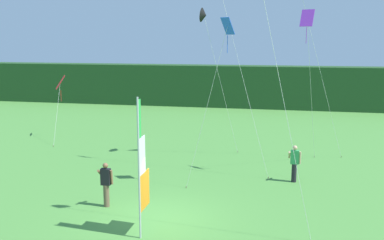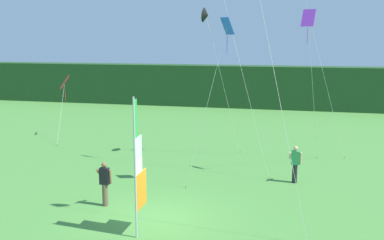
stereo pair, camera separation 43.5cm
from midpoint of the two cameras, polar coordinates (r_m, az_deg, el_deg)
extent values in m
plane|color=#478438|center=(16.22, -5.27, -12.41)|extent=(120.00, 120.00, 0.00)
cube|color=#1E421E|center=(41.55, 5.58, 4.32)|extent=(80.00, 2.40, 3.82)
cylinder|color=#B7B7BC|center=(14.01, -7.70, -6.31)|extent=(0.06, 0.06, 4.54)
cube|color=orange|center=(14.73, -6.95, -8.91)|extent=(0.02, 0.97, 1.21)
cube|color=white|center=(14.21, -7.29, -4.54)|extent=(0.02, 0.60, 1.21)
cube|color=green|center=(13.78, -7.65, 0.15)|extent=(0.02, 0.23, 1.21)
cylinder|color=black|center=(20.30, 12.33, -6.63)|extent=(0.22, 0.22, 0.83)
cube|color=#2D8E4C|center=(20.10, 12.41, -4.67)|extent=(0.36, 0.20, 0.61)
sphere|color=tan|center=(20.00, 12.46, -3.49)|extent=(0.20, 0.20, 0.20)
cylinder|color=tan|center=(20.14, 11.76, -4.39)|extent=(0.09, 0.48, 0.42)
cylinder|color=tan|center=(20.12, 13.07, -4.74)|extent=(0.09, 0.14, 0.56)
cylinder|color=brown|center=(17.39, -11.62, -9.47)|extent=(0.22, 0.22, 0.85)
cube|color=black|center=(17.15, -11.71, -7.13)|extent=(0.36, 0.20, 0.64)
sphere|color=brown|center=(17.03, -11.77, -5.73)|extent=(0.20, 0.20, 0.20)
cylinder|color=brown|center=(17.27, -12.35, -6.72)|extent=(0.09, 0.48, 0.42)
cylinder|color=brown|center=(17.07, -10.99, -7.21)|extent=(0.09, 0.14, 0.56)
cylinder|color=brown|center=(24.75, 14.93, -4.55)|extent=(0.03, 0.03, 0.08)
cylinder|color=silver|center=(22.23, 14.48, 3.09)|extent=(0.88, 3.75, 7.15)
cube|color=purple|center=(20.20, 13.93, 12.58)|extent=(0.63, 0.48, 0.73)
cylinder|color=purple|center=(20.18, 13.83, 10.48)|extent=(0.02, 0.02, 0.70)
cylinder|color=brown|center=(20.65, 9.16, -7.31)|extent=(0.03, 0.03, 0.08)
cylinder|color=silver|center=(20.34, 5.55, 6.80)|extent=(2.90, 1.03, 10.03)
cylinder|color=silver|center=(13.63, 10.35, 4.56)|extent=(2.27, 0.37, 9.86)
cylinder|color=brown|center=(25.14, 18.11, -4.49)|extent=(0.03, 0.03, 0.08)
cylinder|color=silver|center=(23.36, 14.98, 8.59)|extent=(3.37, 1.73, 11.37)
cylinder|color=brown|center=(25.05, 5.38, -4.06)|extent=(0.03, 0.03, 0.08)
cylinder|color=silver|center=(23.74, 3.30, 4.19)|extent=(1.69, 1.57, 7.44)
cone|color=black|center=(23.01, 0.98, 13.28)|extent=(0.40, 0.75, 0.75)
cylinder|color=brown|center=(27.55, -17.76, -3.19)|extent=(0.03, 0.03, 0.08)
cylinder|color=silver|center=(28.46, -17.33, 0.82)|extent=(0.72, 2.54, 3.55)
cube|color=red|center=(29.51, -16.93, 4.64)|extent=(0.87, 0.92, 0.85)
cylinder|color=red|center=(29.60, -16.84, 2.99)|extent=(0.02, 0.02, 0.70)
cylinder|color=brown|center=(19.16, -1.41, -8.59)|extent=(0.03, 0.03, 0.08)
cylinder|color=silver|center=(18.36, 1.16, 1.34)|extent=(1.65, 0.38, 6.77)
cube|color=blue|center=(18.19, 3.89, 11.94)|extent=(0.63, 0.62, 0.68)
cylinder|color=blue|center=(18.18, 3.86, 9.66)|extent=(0.02, 0.02, 0.70)
camera|label=1|loc=(0.22, -90.66, -0.12)|focal=41.63mm
camera|label=2|loc=(0.22, 89.34, 0.12)|focal=41.63mm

